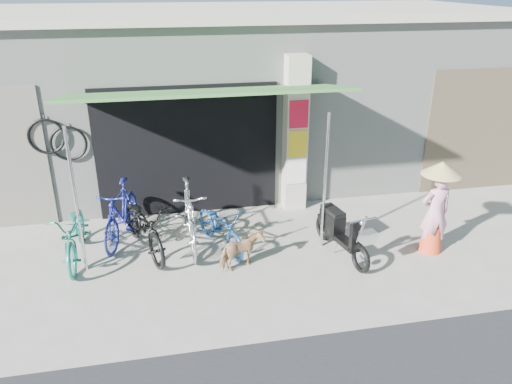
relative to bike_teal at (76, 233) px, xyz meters
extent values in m
plane|color=#9F9B90|center=(3.15, -1.12, -0.47)|extent=(80.00, 80.00, 0.00)
cube|color=#A1A69E|center=(3.15, 3.98, 1.28)|extent=(12.00, 5.00, 3.50)
cube|color=beige|center=(3.15, 3.98, 3.11)|extent=(12.30, 5.30, 0.16)
cube|color=black|center=(1.95, 1.46, 0.78)|extent=(3.40, 0.06, 2.50)
cube|color=black|center=(1.95, 1.47, 0.08)|extent=(3.06, 0.04, 1.10)
torus|color=black|center=(-0.15, 1.42, 1.08)|extent=(0.65, 0.05, 0.65)
cylinder|color=silver|center=(-0.15, 1.44, 1.40)|extent=(0.02, 0.02, 0.12)
torus|color=black|center=(-0.50, 1.42, 1.23)|extent=(0.65, 0.05, 0.65)
cylinder|color=silver|center=(-0.50, 1.44, 1.55)|extent=(0.02, 0.02, 0.12)
cube|color=beige|center=(4.00, 1.33, 1.03)|extent=(0.42, 0.42, 3.00)
cube|color=red|center=(4.00, 1.11, 1.48)|extent=(0.36, 0.02, 0.52)
cube|color=gold|center=(4.00, 1.11, 0.91)|extent=(0.36, 0.02, 0.52)
cube|color=white|center=(4.00, 1.11, 0.35)|extent=(0.36, 0.02, 0.50)
cube|color=#35692F|center=(2.25, 0.53, 2.08)|extent=(4.60, 1.88, 0.35)
cylinder|color=silver|center=(0.15, -0.37, 0.71)|extent=(0.05, 0.05, 2.36)
cylinder|color=silver|center=(4.05, -0.37, 0.71)|extent=(0.05, 0.05, 2.36)
cube|color=brown|center=(8.15, 1.47, 0.83)|extent=(2.60, 0.06, 2.60)
imported|color=#1B7D6C|center=(0.00, 0.00, 0.00)|extent=(0.65, 1.79, 0.93)
imported|color=navy|center=(0.69, 0.52, 0.06)|extent=(0.92, 1.81, 1.05)
imported|color=black|center=(1.08, 0.03, 0.02)|extent=(1.22, 1.96, 0.97)
imported|color=#BCBDC1|center=(1.84, 0.09, 0.10)|extent=(0.55, 1.88, 1.13)
imported|color=navy|center=(2.34, -0.10, -0.07)|extent=(1.04, 1.62, 0.80)
imported|color=#A08D54|center=(2.58, -0.81, -0.16)|extent=(0.80, 0.61, 0.61)
torus|color=black|center=(4.39, -1.28, -0.23)|extent=(0.17, 0.47, 0.47)
torus|color=black|center=(4.15, -0.16, -0.23)|extent=(0.17, 0.47, 0.47)
cube|color=black|center=(4.27, -0.72, -0.17)|extent=(0.36, 0.86, 0.09)
cube|color=black|center=(4.21, -0.42, 0.03)|extent=(0.32, 0.52, 0.30)
cube|color=black|center=(4.21, -0.42, 0.21)|extent=(0.31, 0.52, 0.08)
cube|color=black|center=(4.35, -1.10, 0.08)|extent=(0.21, 0.13, 0.49)
cylinder|color=silver|center=(4.38, -1.25, 0.43)|extent=(0.45, 0.12, 0.03)
cube|color=silver|center=(4.41, -1.41, 0.22)|extent=(0.26, 0.22, 0.18)
imported|color=pink|center=(5.81, -0.87, 0.24)|extent=(0.53, 0.35, 1.42)
cone|color=red|center=(5.81, -0.87, -0.24)|extent=(0.38, 0.38, 0.46)
cone|color=tan|center=(5.81, -0.87, 1.02)|extent=(0.64, 0.64, 0.22)
camera|label=1|loc=(1.47, -7.55, 3.81)|focal=35.00mm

